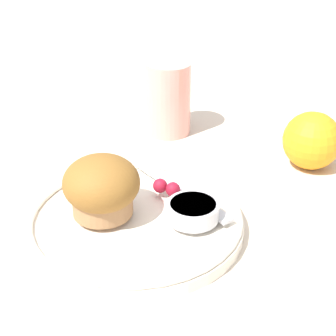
% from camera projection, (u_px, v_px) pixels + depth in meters
% --- Properties ---
extents(ground_plane, '(3.00, 3.00, 0.00)m').
position_uv_depth(ground_plane, '(145.00, 221.00, 0.63)').
color(ground_plane, beige).
extents(plate, '(0.24, 0.24, 0.02)m').
position_uv_depth(plate, '(140.00, 223.00, 0.61)').
color(plate, silver).
rests_on(plate, ground_plane).
extents(muffin, '(0.08, 0.08, 0.07)m').
position_uv_depth(muffin, '(102.00, 187.00, 0.60)').
color(muffin, '#9E7047').
rests_on(muffin, plate).
extents(cream_ramekin, '(0.06, 0.06, 0.02)m').
position_uv_depth(cream_ramekin, '(193.00, 210.00, 0.60)').
color(cream_ramekin, silver).
rests_on(cream_ramekin, plate).
extents(berry_pair, '(0.03, 0.02, 0.02)m').
position_uv_depth(berry_pair, '(167.00, 188.00, 0.64)').
color(berry_pair, maroon).
rests_on(berry_pair, plate).
extents(butter_knife, '(0.15, 0.08, 0.00)m').
position_uv_depth(butter_knife, '(181.00, 190.00, 0.65)').
color(butter_knife, silver).
rests_on(butter_knife, plate).
extents(orange_fruit, '(0.08, 0.08, 0.08)m').
position_uv_depth(orange_fruit, '(312.00, 140.00, 0.73)').
color(orange_fruit, orange).
rests_on(orange_fruit, ground_plane).
extents(juice_glass, '(0.07, 0.07, 0.11)m').
position_uv_depth(juice_glass, '(168.00, 98.00, 0.81)').
color(juice_glass, '#E5998C').
rests_on(juice_glass, ground_plane).
extents(folded_napkin, '(0.11, 0.06, 0.01)m').
position_uv_depth(folded_napkin, '(319.00, 313.00, 0.50)').
color(folded_napkin, beige).
rests_on(folded_napkin, ground_plane).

